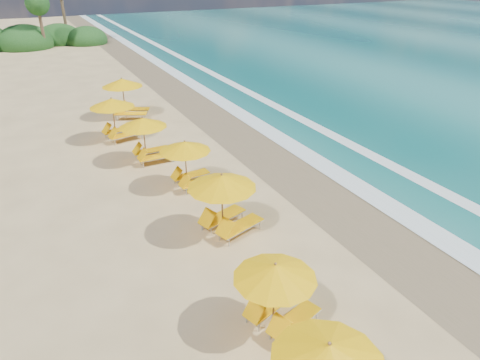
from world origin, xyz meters
The scene contains 9 objects.
ground centered at (0.00, 0.00, 0.00)m, with size 160.00×160.00×0.00m, color tan.
wet_sand centered at (4.00, 0.00, 0.01)m, with size 4.00×160.00×0.01m, color #826C4D.
surf_foam centered at (6.70, 0.00, 0.03)m, with size 4.00×160.00×0.01m.
station_2 centered at (-2.04, -6.39, 1.25)m, with size 2.85×2.79×2.24m.
station_3 centered at (-1.31, -1.53, 1.40)m, with size 3.17×3.10×2.49m.
station_4 centered at (-1.20, 2.56, 1.27)m, with size 2.55×2.39×2.26m.
station_5 centered at (-2.04, 6.15, 1.33)m, with size 2.56×2.36×2.37m.
station_6 centered at (-2.75, 9.87, 1.39)m, with size 2.97×2.84×2.49m.
station_7 centered at (-1.31, 13.64, 1.46)m, with size 3.41×3.39×2.60m.
Camera 1 is at (-6.94, -14.00, 8.97)m, focal length 32.61 mm.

